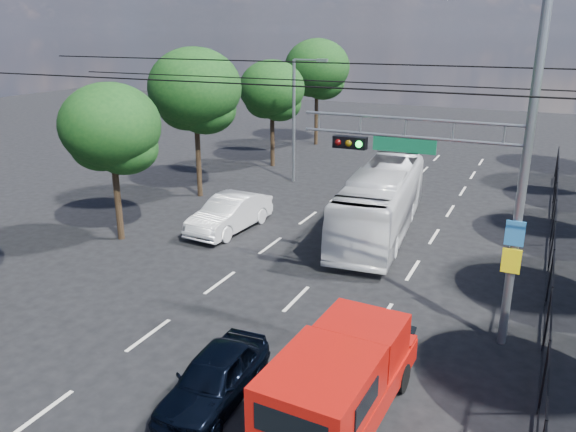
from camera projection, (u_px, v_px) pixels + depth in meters
The scene contains 13 objects.
lane_markings at pixel (354, 241), 23.98m from camera, with size 6.12×38.00×0.01m.
signal_mast at pixel (476, 161), 15.04m from camera, with size 6.43×0.39×9.50m.
streetlight_left at pixel (296, 115), 32.16m from camera, with size 2.09×0.22×7.08m.
utility_wires at pixel (309, 76), 17.26m from camera, with size 22.00×5.04×0.74m.
fence_right at pixel (551, 264), 19.03m from camera, with size 0.06×34.03×2.00m.
tree_left_b at pixel (112, 133), 22.81m from camera, with size 4.08×4.08×6.63m.
tree_left_c at pixel (196, 95), 28.81m from camera, with size 4.80×4.80×7.80m.
tree_left_d at pixel (272, 93), 35.74m from camera, with size 4.20×4.20×6.83m.
tree_left_e at pixel (317, 72), 42.43m from camera, with size 4.92×4.92×7.99m.
red_pickup at pixel (340, 379), 12.63m from camera, with size 2.29×5.70×2.09m.
navy_hatchback at pixel (214, 378), 13.46m from camera, with size 1.54×3.82×1.30m, color black.
white_bus at pixel (381, 202), 24.50m from camera, with size 2.41×10.30×2.87m, color white.
white_van at pixel (230, 213), 25.04m from camera, with size 1.67×4.78×1.58m, color silver.
Camera 1 is at (6.95, -7.50, 8.60)m, focal length 35.00 mm.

